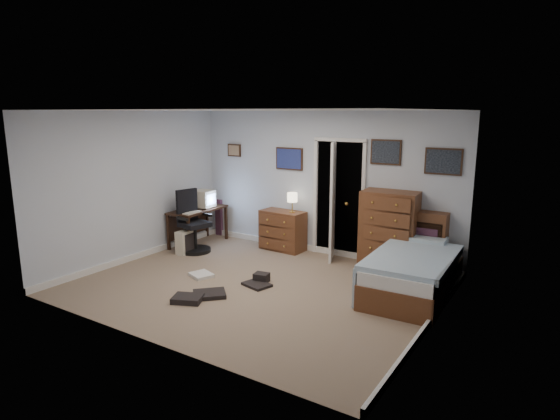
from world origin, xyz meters
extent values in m
cube|color=#826E5A|center=(0.00, 0.00, -0.01)|extent=(5.00, 4.00, 0.02)
cube|color=black|center=(-2.20, 1.21, 0.67)|extent=(0.61, 1.22, 0.04)
cube|color=black|center=(-2.41, 0.64, 0.33)|extent=(0.05, 0.05, 0.65)
cube|color=black|center=(-1.93, 0.67, 0.33)|extent=(0.05, 0.05, 0.65)
cube|color=black|center=(-2.47, 1.76, 0.33)|extent=(0.05, 0.05, 0.65)
cube|color=black|center=(-1.99, 1.79, 0.33)|extent=(0.05, 0.05, 0.65)
cube|color=black|center=(-2.46, 1.20, 0.37)|extent=(0.08, 1.10, 0.46)
cube|color=beige|center=(-2.18, 1.36, 0.86)|extent=(0.37, 0.35, 0.31)
cube|color=#8CB2F2|center=(-2.00, 1.37, 0.86)|extent=(0.02, 0.26, 0.20)
cube|color=beige|center=(-2.18, 1.36, 0.70)|extent=(0.24, 0.24, 0.02)
cube|color=beige|center=(-2.02, 0.86, 0.70)|extent=(0.16, 0.37, 0.02)
cube|color=beige|center=(-2.00, 0.66, 0.21)|extent=(0.20, 0.40, 0.41)
cube|color=black|center=(-1.90, 0.67, 0.21)|extent=(0.02, 0.28, 0.32)
cylinder|color=black|center=(-1.90, 0.80, 0.03)|extent=(0.65, 0.65, 0.06)
cylinder|color=black|center=(-1.90, 0.80, 0.26)|extent=(0.08, 0.08, 0.42)
cube|color=black|center=(-1.90, 0.80, 0.51)|extent=(0.55, 0.55, 0.08)
cube|color=black|center=(-2.13, 0.85, 0.83)|extent=(0.16, 0.42, 0.57)
cube|color=black|center=(-1.96, 0.56, 0.66)|extent=(0.32, 0.12, 0.04)
cube|color=black|center=(-1.84, 1.04, 0.66)|extent=(0.32, 0.12, 0.04)
cube|color=maroon|center=(-2.32, 2.01, 0.37)|extent=(0.15, 0.15, 0.73)
cube|color=brown|center=(-0.66, 1.77, 0.36)|extent=(0.84, 0.46, 0.72)
cylinder|color=gold|center=(-0.46, 1.77, 0.73)|extent=(0.11, 0.11, 0.02)
cylinder|color=gold|center=(-0.46, 1.77, 0.84)|extent=(0.02, 0.02, 0.22)
cylinder|color=beige|center=(-0.46, 1.77, 0.99)|extent=(0.19, 0.19, 0.16)
cube|color=black|center=(0.35, 2.30, 1.00)|extent=(0.90, 0.60, 2.00)
cube|color=white|center=(-0.10, 1.97, 1.00)|extent=(0.06, 0.05, 2.00)
cube|color=white|center=(0.80, 1.97, 1.00)|extent=(0.06, 0.05, 2.00)
cube|color=white|center=(0.35, 1.97, 2.02)|extent=(0.96, 0.05, 0.06)
cube|color=white|center=(0.31, 1.86, 1.00)|extent=(0.31, 0.77, 2.00)
sphere|color=gold|center=(0.62, 1.71, 1.00)|extent=(0.06, 0.06, 0.06)
cube|color=brown|center=(1.35, 1.75, 0.63)|extent=(0.89, 0.56, 1.27)
cube|color=brown|center=(1.66, 1.88, 0.49)|extent=(1.09, 0.28, 0.98)
cube|color=black|center=(1.66, 1.79, 0.68)|extent=(1.01, 0.12, 0.33)
cube|color=maroon|center=(1.66, 1.79, 0.63)|extent=(0.87, 0.14, 0.24)
cube|color=brown|center=(2.00, 0.95, 0.17)|extent=(1.05, 1.99, 0.34)
cube|color=white|center=(2.00, 0.95, 0.43)|extent=(1.01, 1.94, 0.18)
cube|color=#608EB2|center=(2.00, 0.85, 0.54)|extent=(1.09, 1.69, 0.10)
cube|color=#608EB2|center=(1.49, 0.83, 0.27)|extent=(0.10, 1.66, 0.53)
cube|color=#6E98B0|center=(1.97, 1.68, 0.58)|extent=(0.55, 0.39, 0.13)
cube|color=#331E11|center=(-1.90, 1.98, 1.75)|extent=(0.30, 0.03, 0.24)
cube|color=#866749|center=(-1.90, 1.96, 1.75)|extent=(0.25, 0.01, 0.19)
cube|color=#331E11|center=(-0.65, 1.98, 1.65)|extent=(0.55, 0.03, 0.40)
cube|color=#1C0D5F|center=(-0.65, 1.96, 1.65)|extent=(0.50, 0.01, 0.35)
cube|color=#331E11|center=(1.15, 1.98, 1.85)|extent=(0.50, 0.03, 0.40)
cube|color=black|center=(1.15, 1.96, 1.85)|extent=(0.45, 0.01, 0.35)
cube|color=#331E11|center=(2.05, 1.98, 1.75)|extent=(0.55, 0.03, 0.40)
cube|color=black|center=(2.05, 1.96, 1.75)|extent=(0.50, 0.01, 0.35)
cube|color=black|center=(-0.44, -0.95, 0.04)|extent=(0.47, 0.42, 0.08)
cube|color=black|center=(-0.03, 0.18, 0.07)|extent=(0.24, 0.21, 0.13)
cube|color=silver|center=(-0.95, -0.12, 0.02)|extent=(0.42, 0.39, 0.05)
cube|color=black|center=(0.00, 0.01, 0.02)|extent=(0.45, 0.38, 0.04)
cube|color=black|center=(-0.32, -0.66, 0.03)|extent=(0.54, 0.54, 0.06)
camera|label=1|loc=(3.73, -5.23, 2.47)|focal=30.00mm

